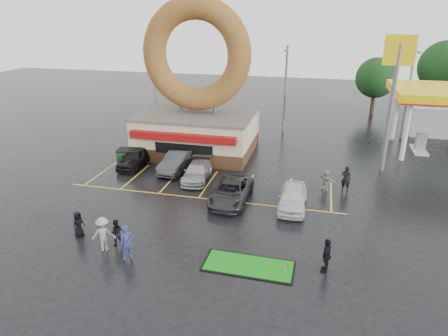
% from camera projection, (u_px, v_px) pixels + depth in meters
% --- Properties ---
extents(ground, '(120.00, 120.00, 0.00)m').
position_uv_depth(ground, '(182.00, 221.00, 24.80)').
color(ground, black).
rests_on(ground, ground).
extents(donut_shop, '(10.20, 8.70, 13.50)m').
position_uv_depth(donut_shop, '(197.00, 104.00, 35.55)').
color(donut_shop, '#472B19').
rests_on(donut_shop, ground).
extents(shell_sign, '(2.20, 0.36, 10.60)m').
position_uv_depth(shell_sign, '(395.00, 79.00, 30.03)').
color(shell_sign, slate).
rests_on(shell_sign, ground).
extents(streetlight_left, '(0.40, 2.21, 9.00)m').
position_uv_depth(streetlight_left, '(155.00, 84.00, 43.27)').
color(streetlight_left, slate).
rests_on(streetlight_left, ground).
extents(streetlight_mid, '(0.40, 2.21, 9.00)m').
position_uv_depth(streetlight_mid, '(285.00, 88.00, 41.05)').
color(streetlight_mid, slate).
rests_on(streetlight_mid, ground).
extents(streetlight_right, '(0.40, 2.21, 9.00)m').
position_uv_depth(streetlight_right, '(409.00, 92.00, 39.27)').
color(streetlight_right, slate).
rests_on(streetlight_right, ground).
extents(tree_far_c, '(6.30, 6.30, 9.00)m').
position_uv_depth(tree_far_c, '(445.00, 67.00, 48.46)').
color(tree_far_c, '#332114').
rests_on(tree_far_c, ground).
extents(tree_far_d, '(4.90, 4.90, 7.00)m').
position_uv_depth(tree_far_d, '(376.00, 78.00, 48.92)').
color(tree_far_d, '#332114').
rests_on(tree_far_d, ground).
extents(car_black, '(1.80, 4.42, 1.50)m').
position_uv_depth(car_black, '(135.00, 158.00, 33.31)').
color(car_black, black).
rests_on(car_black, ground).
extents(car_dgrey, '(2.09, 4.90, 1.57)m').
position_uv_depth(car_dgrey, '(177.00, 161.00, 32.45)').
color(car_dgrey, '#2F2F31').
rests_on(car_dgrey, ground).
extents(car_silver, '(2.28, 4.68, 1.31)m').
position_uv_depth(car_silver, '(197.00, 171.00, 30.73)').
color(car_silver, '#A0A0A5').
rests_on(car_silver, ground).
extents(car_grey, '(2.43, 5.16, 1.42)m').
position_uv_depth(car_grey, '(231.00, 191.00, 27.19)').
color(car_grey, '#28282A').
rests_on(car_grey, ground).
extents(car_white, '(1.81, 4.41, 1.50)m').
position_uv_depth(car_white, '(293.00, 197.00, 26.25)').
color(car_white, silver).
rests_on(car_white, ground).
extents(person_blue, '(0.84, 0.82, 1.94)m').
position_uv_depth(person_blue, '(127.00, 242.00, 20.73)').
color(person_blue, navy).
rests_on(person_blue, ground).
extents(person_blackjkt, '(0.95, 0.88, 1.56)m').
position_uv_depth(person_blackjkt, '(116.00, 232.00, 22.00)').
color(person_blackjkt, black).
rests_on(person_blackjkt, ground).
extents(person_hoodie, '(1.45, 1.14, 1.97)m').
position_uv_depth(person_hoodie, '(103.00, 234.00, 21.45)').
color(person_hoodie, gray).
rests_on(person_hoodie, ground).
extents(person_bystander, '(0.67, 0.86, 1.54)m').
position_uv_depth(person_bystander, '(78.00, 224.00, 22.90)').
color(person_bystander, black).
rests_on(person_bystander, ground).
extents(person_cameraman, '(0.68, 1.15, 1.83)m').
position_uv_depth(person_cameraman, '(327.00, 255.00, 19.72)').
color(person_cameraman, black).
rests_on(person_cameraman, ground).
extents(person_walker_near, '(1.38, 1.37, 1.59)m').
position_uv_depth(person_walker_near, '(326.00, 180.00, 28.83)').
color(person_walker_near, gray).
rests_on(person_walker_near, ground).
extents(person_walker_far, '(0.79, 0.61, 1.92)m').
position_uv_depth(person_walker_far, '(346.00, 179.00, 28.64)').
color(person_walker_far, black).
rests_on(person_walker_far, ground).
extents(dumpster, '(1.97, 1.48, 1.30)m').
position_uv_depth(dumpster, '(129.00, 158.00, 33.66)').
color(dumpster, '#173E1D').
rests_on(dumpster, ground).
extents(putting_green, '(4.68, 2.08, 0.58)m').
position_uv_depth(putting_green, '(249.00, 266.00, 20.38)').
color(putting_green, black).
rests_on(putting_green, ground).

